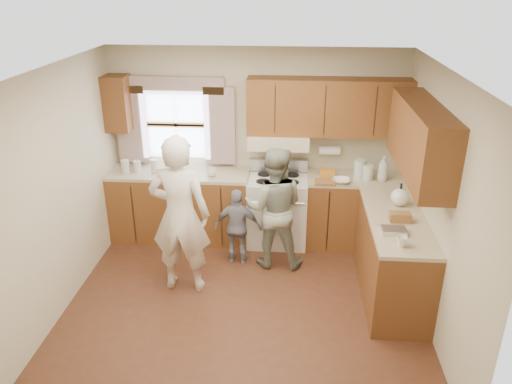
# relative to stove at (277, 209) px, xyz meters

# --- Properties ---
(room) EXTENTS (3.80, 3.80, 3.80)m
(room) POSITION_rel_stove_xyz_m (-0.30, -1.44, 0.78)
(room) COLOR #482516
(room) RESTS_ON ground
(kitchen_fixtures) EXTENTS (3.80, 2.25, 2.15)m
(kitchen_fixtures) POSITION_rel_stove_xyz_m (0.31, -0.36, 0.37)
(kitchen_fixtures) COLOR #4E2D10
(kitchen_fixtures) RESTS_ON ground
(stove) EXTENTS (0.76, 0.67, 1.07)m
(stove) POSITION_rel_stove_xyz_m (0.00, 0.00, 0.00)
(stove) COLOR silver
(stove) RESTS_ON ground
(woman_left) EXTENTS (0.68, 0.46, 1.81)m
(woman_left) POSITION_rel_stove_xyz_m (-1.02, -1.17, 0.44)
(woman_left) COLOR silver
(woman_left) RESTS_ON ground
(woman_right) EXTENTS (0.75, 0.59, 1.51)m
(woman_right) POSITION_rel_stove_xyz_m (-0.02, -0.59, 0.29)
(woman_right) COLOR #264030
(woman_right) RESTS_ON ground
(child) EXTENTS (0.58, 0.26, 0.97)m
(child) POSITION_rel_stove_xyz_m (-0.46, -0.59, 0.02)
(child) COLOR gray
(child) RESTS_ON ground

